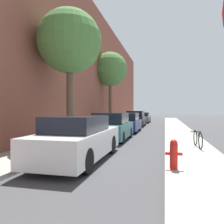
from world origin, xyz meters
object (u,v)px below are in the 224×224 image
object	(u,v)px
parked_car_navy	(127,123)
street_tree_far	(110,69)
bicycle	(198,139)
parked_car_white	(79,139)
parked_car_grey	(143,118)
street_tree_near	(70,42)
parked_car_black	(136,119)
fire_hydrant	(174,154)
parked_car_teal	(112,127)

from	to	relation	value
parked_car_navy	street_tree_far	xyz separation A→B (m)	(-2.15, 3.47, 4.74)
bicycle	parked_car_white	bearing A→B (deg)	-148.60
parked_car_navy	parked_car_grey	size ratio (longest dim) A/B	0.88
parked_car_white	parked_car_navy	bearing A→B (deg)	90.24
street_tree_near	bicycle	distance (m)	7.10
street_tree_far	parked_car_white	bearing A→B (deg)	-80.56
parked_car_black	street_tree_far	size ratio (longest dim) A/B	0.65
parked_car_white	street_tree_far	world-z (taller)	street_tree_far
fire_hydrant	parked_car_white	bearing A→B (deg)	165.48
parked_car_grey	street_tree_far	xyz separation A→B (m)	(-2.24, -8.40, 4.78)
parked_car_teal	bicycle	distance (m)	4.71
parked_car_navy	street_tree_far	distance (m)	6.26
street_tree_far	parked_car_black	bearing A→B (deg)	46.22
parked_car_black	parked_car_grey	distance (m)	6.20
street_tree_far	fire_hydrant	distance (m)	15.66
street_tree_near	bicycle	bearing A→B (deg)	2.79
parked_car_black	parked_car_grey	world-z (taller)	parked_car_black
parked_car_white	parked_car_grey	size ratio (longest dim) A/B	0.99
fire_hydrant	street_tree_far	bearing A→B (deg)	110.44
parked_car_teal	parked_car_grey	bearing A→B (deg)	89.51
parked_car_white	fire_hydrant	xyz separation A→B (m)	(3.01, -0.78, -0.19)
street_tree_near	parked_car_white	bearing A→B (deg)	-60.27
parked_car_teal	street_tree_far	bearing A→B (deg)	104.46
parked_car_black	street_tree_near	xyz separation A→B (m)	(-1.42, -12.72, 4.08)
parked_car_white	parked_car_grey	distance (m)	21.56
parked_car_grey	street_tree_near	world-z (taller)	street_tree_near
parked_car_teal	parked_car_black	bearing A→B (deg)	89.95
bicycle	street_tree_near	bearing A→B (deg)	178.85
parked_car_black	bicycle	bearing A→B (deg)	-71.38
parked_car_navy	parked_car_grey	distance (m)	11.87
parked_car_white	street_tree_far	xyz separation A→B (m)	(-2.19, 13.16, 4.70)
parked_car_black	street_tree_far	xyz separation A→B (m)	(-2.10, -2.20, 4.69)
parked_car_navy	fire_hydrant	bearing A→B (deg)	-73.77
parked_car_white	parked_car_navy	size ratio (longest dim) A/B	1.13
parked_car_black	parked_car_grey	bearing A→B (deg)	88.77
parked_car_black	fire_hydrant	xyz separation A→B (m)	(3.09, -16.13, -0.20)
parked_car_black	bicycle	world-z (taller)	parked_car_black
parked_car_teal	bicycle	world-z (taller)	parked_car_teal
parked_car_teal	parked_car_black	xyz separation A→B (m)	(0.01, 10.32, 0.02)
parked_car_navy	parked_car_black	world-z (taller)	parked_car_black
parked_car_black	parked_car_grey	xyz separation A→B (m)	(0.13, 6.20, -0.09)
parked_car_white	parked_car_navy	distance (m)	9.69
parked_car_teal	parked_car_grey	distance (m)	16.52
parked_car_teal	fire_hydrant	size ratio (longest dim) A/B	5.07
parked_car_teal	street_tree_near	world-z (taller)	street_tree_near
parked_car_teal	parked_car_navy	size ratio (longest dim) A/B	1.01
parked_car_navy	bicycle	size ratio (longest dim) A/B	2.41
parked_car_navy	fire_hydrant	world-z (taller)	parked_car_navy
street_tree_near	parked_car_navy	bearing A→B (deg)	78.25
parked_car_navy	fire_hydrant	xyz separation A→B (m)	(3.05, -10.47, -0.15)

